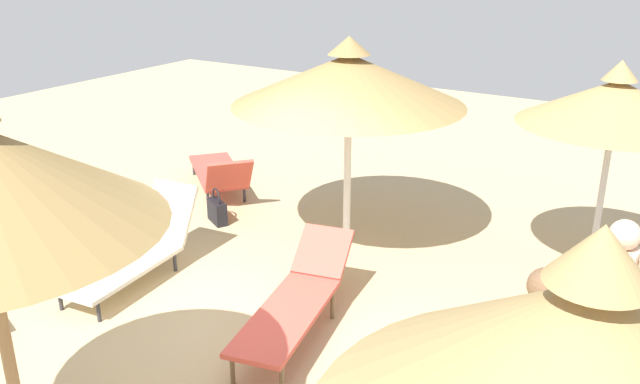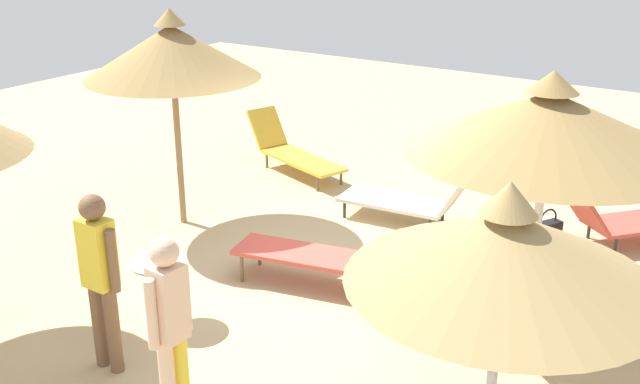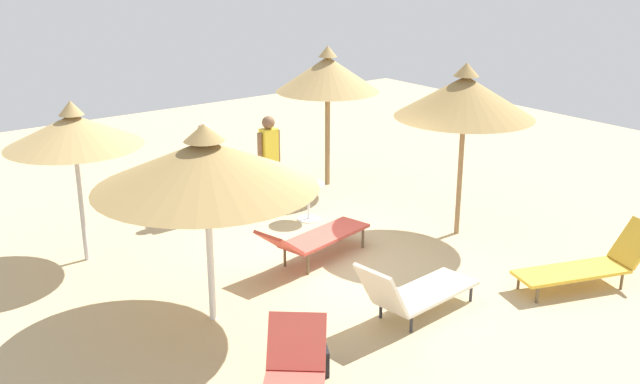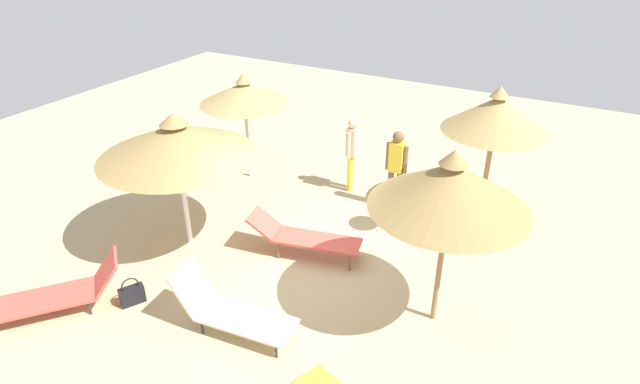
{
  "view_description": "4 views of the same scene",
  "coord_description": "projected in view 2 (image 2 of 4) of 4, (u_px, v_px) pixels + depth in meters",
  "views": [
    {
      "loc": [
        -4.78,
        -3.58,
        3.75
      ],
      "look_at": [
        0.79,
        -0.1,
        1.27
      ],
      "focal_mm": 37.77,
      "sensor_mm": 36.0,
      "label": 1
    },
    {
      "loc": [
        4.26,
        -6.76,
        4.14
      ],
      "look_at": [
        0.14,
        -0.5,
        1.27
      ],
      "focal_mm": 41.76,
      "sensor_mm": 36.0,
      "label": 2
    },
    {
      "loc": [
        6.5,
        8.39,
        4.8
      ],
      "look_at": [
        0.45,
        0.39,
        1.42
      ],
      "focal_mm": 41.88,
      "sensor_mm": 36.0,
      "label": 3
    },
    {
      "loc": [
        -4.07,
        6.68,
        5.77
      ],
      "look_at": [
        -0.33,
        -0.22,
        1.49
      ],
      "focal_mm": 29.11,
      "sensor_mm": 36.0,
      "label": 4
    }
  ],
  "objects": [
    {
      "name": "parasol_umbrella_far_left",
      "position": [
        505.0,
        248.0,
        4.73
      ],
      "size": [
        2.07,
        2.07,
        2.56
      ],
      "color": "#B2B2B7",
      "rests_on": "ground"
    },
    {
      "name": "person_standing_center",
      "position": [
        170.0,
        324.0,
        5.97
      ],
      "size": [
        0.24,
        0.44,
        1.76
      ],
      "color": "beige",
      "rests_on": "ground"
    },
    {
      "name": "lounge_chair_near_right",
      "position": [
        292.0,
        151.0,
        12.36
      ],
      "size": [
        2.17,
        1.22,
        0.9
      ],
      "color": "gold",
      "rests_on": "ground"
    },
    {
      "name": "lounge_chair_far_right",
      "position": [
        325.0,
        254.0,
        8.54
      ],
      "size": [
        2.19,
        1.01,
        0.77
      ],
      "color": "#CC4C3F",
      "rests_on": "ground"
    },
    {
      "name": "parasol_umbrella_edge",
      "position": [
        172.0,
        52.0,
        9.62
      ],
      "size": [
        2.31,
        2.31,
        2.95
      ],
      "color": "olive",
      "rests_on": "ground"
    },
    {
      "name": "lounge_chair_front",
      "position": [
        414.0,
        198.0,
        10.3
      ],
      "size": [
        1.96,
        0.83,
        0.94
      ],
      "color": "silver",
      "rests_on": "ground"
    },
    {
      "name": "handbag",
      "position": [
        547.0,
        232.0,
        9.69
      ],
      "size": [
        0.33,
        0.43,
        0.51
      ],
      "color": "black",
      "rests_on": "ground"
    },
    {
      "name": "person_standing_edge",
      "position": [
        100.0,
        271.0,
        6.79
      ],
      "size": [
        0.49,
        0.24,
        1.78
      ],
      "color": "brown",
      "rests_on": "ground"
    },
    {
      "name": "lounge_chair_near_left",
      "position": [
        635.0,
        218.0,
        9.71
      ],
      "size": [
        1.91,
        2.1,
        0.83
      ],
      "color": "#CC4C3F",
      "rests_on": "ground"
    },
    {
      "name": "parasol_umbrella_center",
      "position": [
        549.0,
        122.0,
        7.32
      ],
      "size": [
        2.87,
        2.87,
        2.68
      ],
      "color": "white",
      "rests_on": "ground"
    },
    {
      "name": "ground",
      "position": [
        333.0,
        279.0,
        8.95
      ],
      "size": [
        24.0,
        24.0,
        0.1
      ],
      "primitive_type": "cube",
      "color": "tan"
    },
    {
      "name": "side_table_round",
      "position": [
        160.0,
        280.0,
        7.84
      ],
      "size": [
        0.59,
        0.59,
        0.68
      ],
      "color": "silver",
      "rests_on": "ground"
    }
  ]
}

